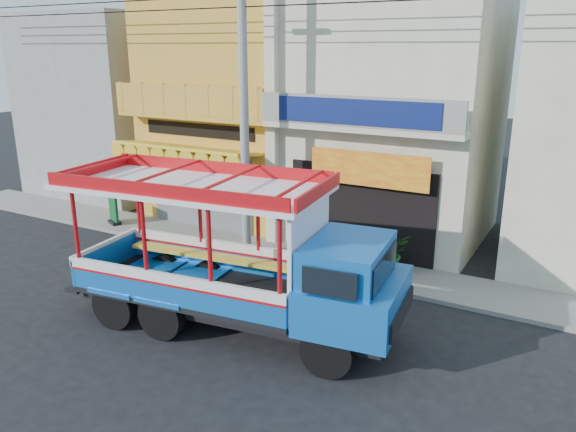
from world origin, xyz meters
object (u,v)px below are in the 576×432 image
object	(u,v)px
utility_pole	(248,93)
potted_plant_b	(365,247)
songthaew_truck	(255,261)
potted_plant_a	(390,252)
green_sign	(114,212)

from	to	relation	value
utility_pole	potted_plant_b	bearing A→B (deg)	17.24
songthaew_truck	potted_plant_b	world-z (taller)	songthaew_truck
potted_plant_a	songthaew_truck	bearing A→B (deg)	-158.46
utility_pole	potted_plant_a	xyz separation A→B (m)	(4.09, 0.95, -4.36)
songthaew_truck	green_sign	bearing A→B (deg)	154.58
utility_pole	songthaew_truck	size ratio (longest dim) A/B	3.50
green_sign	potted_plant_b	bearing A→B (deg)	4.16
potted_plant_a	potted_plant_b	distance (m)	0.81
green_sign	potted_plant_a	xyz separation A→B (m)	(10.21, 0.62, 0.11)
songthaew_truck	green_sign	world-z (taller)	songthaew_truck
songthaew_truck	potted_plant_a	size ratio (longest dim) A/B	7.25
potted_plant_b	potted_plant_a	bearing A→B (deg)	-124.67
songthaew_truck	green_sign	xyz separation A→B (m)	(-8.73, 4.15, -1.18)
utility_pole	potted_plant_a	distance (m)	6.05
songthaew_truck	potted_plant_b	distance (m)	4.99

